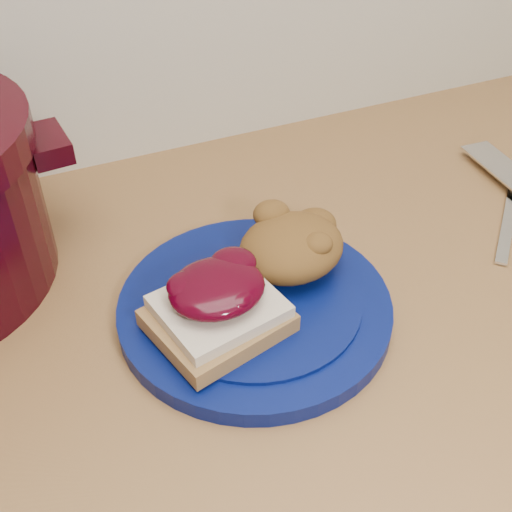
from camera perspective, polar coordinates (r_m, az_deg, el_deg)
name	(u,v)px	position (r m, az deg, el deg)	size (l,w,h in m)	color
plate	(255,307)	(0.58, -0.11, -4.60)	(0.25, 0.25, 0.02)	#05104F
sandwich	(218,305)	(0.53, -3.44, -4.38)	(0.12, 0.11, 0.05)	olive
stuffing_mound	(291,247)	(0.59, 3.17, 0.77)	(0.10, 0.09, 0.05)	brown
butter_knife	(508,220)	(0.74, 21.51, 2.99)	(0.15, 0.01, 0.00)	silver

